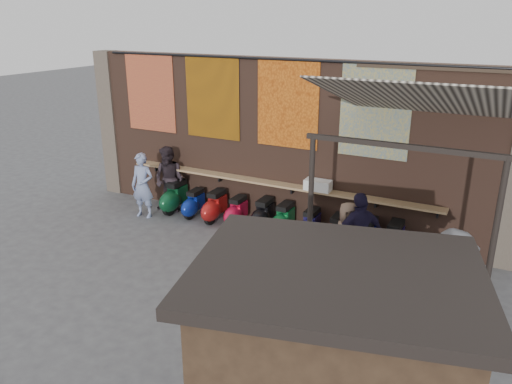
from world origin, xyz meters
The scene contains 33 objects.
ground centered at (0.00, 0.00, 0.00)m, with size 70.00×70.00×0.00m, color #474749.
brick_wall centered at (0.00, 2.70, 2.00)m, with size 10.00×0.40×4.00m, color brown.
pier_left centered at (-5.20, 2.70, 2.00)m, with size 0.50×0.50×4.00m, color #4C4238.
eating_counter centered at (0.00, 2.33, 1.10)m, with size 8.00×0.32×0.05m, color #9E7A51.
shelf_box centered at (1.18, 2.30, 1.25)m, with size 0.60×0.30×0.24m, color white.
tapestry_redgold centered at (-3.60, 2.48, 3.00)m, with size 1.50×0.02×2.00m, color maroon.
tapestry_sun centered at (-1.70, 2.48, 3.00)m, with size 1.50×0.02×2.00m, color orange.
tapestry_orange centered at (0.30, 2.48, 3.00)m, with size 1.50×0.02×2.00m, color orange.
tapestry_multi centered at (2.30, 2.48, 3.00)m, with size 1.50×0.02×2.00m, color #295797.
hang_rail centered at (0.00, 2.47, 3.98)m, with size 0.06×0.06×9.50m, color black.
scooter_stool_0 centered at (-2.65, 2.02, 0.41)m, with size 0.39×0.87×0.83m, color #0D4424, non-canonical shape.
scooter_stool_1 centered at (-2.03, 1.98, 0.35)m, with size 0.33×0.73×0.70m, color navy, non-canonical shape.
scooter_stool_2 centered at (-1.39, 1.97, 0.39)m, with size 0.37×0.81×0.77m, color maroon, non-canonical shape.
scooter_stool_3 centered at (-0.77, 1.96, 0.36)m, with size 0.34×0.75×0.72m, color #B70E31, non-canonical shape.
scooter_stool_4 centered at (-0.08, 2.03, 0.38)m, with size 0.36×0.80×0.76m, color black, non-canonical shape.
scooter_stool_5 centered at (0.48, 1.99, 0.37)m, with size 0.36×0.79×0.75m, color #0C592A, non-canonical shape.
scooter_stool_6 centered at (1.14, 2.01, 0.36)m, with size 0.34×0.76×0.72m, color navy, non-canonical shape.
scooter_stool_7 centered at (1.79, 1.95, 0.36)m, with size 0.34×0.75×0.71m, color #9B1E0E, non-canonical shape.
scooter_stool_8 centered at (2.47, 2.03, 0.37)m, with size 0.35×0.77×0.73m, color #0D148F, non-canonical shape.
scooter_stool_9 centered at (3.04, 1.96, 0.39)m, with size 0.37×0.82×0.78m, color #231652, non-canonical shape.
diner_left centered at (-3.18, 1.40, 0.84)m, with size 0.61×0.40×1.67m, color #7C8BB5.
diner_right centered at (-2.79, 2.00, 0.87)m, with size 0.85×0.66×1.74m, color #292026.
shopper_navy centered at (2.59, 0.81, 0.88)m, with size 1.03×0.43×1.75m, color #1B1631.
shopper_grey centered at (4.40, -0.50, 0.93)m, with size 1.21×0.69×1.87m, color slate.
shopper_tan centered at (2.35, 0.88, 0.75)m, with size 0.73×0.47×1.49m, color #806451.
stall_roof centered at (3.63, -3.94, 2.64)m, with size 2.67×2.05×0.12m, color black.
stall_sign centered at (3.42, -3.04, 1.87)m, with size 1.20×0.04×0.50m, color gold.
stall_shelf centered at (3.42, -3.04, 0.94)m, with size 1.98×0.10×0.06m, color #473321.
awning_canvas centered at (3.50, 0.90, 3.55)m, with size 3.20×3.40×0.03m, color beige.
awning_ledger centered at (3.50, 2.49, 3.95)m, with size 3.30×0.08×0.12m, color #33261C.
awning_header centered at (3.50, -0.60, 3.08)m, with size 3.00×0.08×0.08m, color black.
awning_post_left centered at (2.10, -0.60, 1.55)m, with size 0.09×0.09×3.10m, color black.
awning_post_right centered at (4.90, -0.60, 1.55)m, with size 0.09×0.09×3.10m, color black.
Camera 1 is at (4.84, -7.91, 4.88)m, focal length 35.00 mm.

